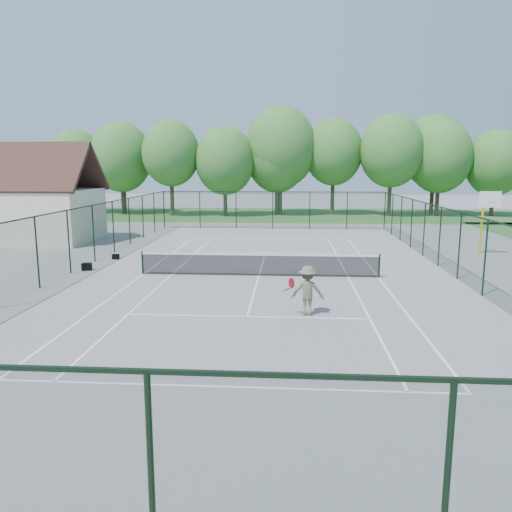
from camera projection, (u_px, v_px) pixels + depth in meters
The scene contains 11 objects.
ground at pixel (259, 276), 23.18m from camera, with size 140.00×140.00×0.00m, color gray.
grass_far at pixel (277, 215), 52.63m from camera, with size 80.00×16.00×0.01m, color #3A702F.
court_lines at pixel (259, 276), 23.18m from camera, with size 11.05×23.85×0.01m.
tennis_net at pixel (259, 264), 23.08m from camera, with size 11.08×0.08×1.10m.
fence_enclosure at pixel (259, 243), 22.90m from camera, with size 18.05×36.05×3.02m.
utility_building at pixel (31, 195), 33.52m from camera, with size 8.60×6.27×6.63m.
tree_line_far at pixel (277, 157), 51.57m from camera, with size 39.40×6.40×9.70m.
basketball_goal at pixel (486, 210), 28.39m from camera, with size 1.20×1.43×3.65m.
sports_bag_a at pixel (87, 267), 24.38m from camera, with size 0.46×0.27×0.37m, color black.
sports_bag_b at pixel (116, 257), 27.32m from camera, with size 0.37×0.22×0.29m, color black.
tennis_player at pixel (307, 291), 16.96m from camera, with size 1.83×0.95×1.71m.
Camera 1 is at (1.41, -22.60, 5.02)m, focal length 35.00 mm.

